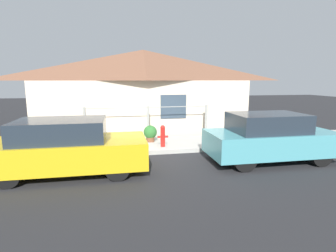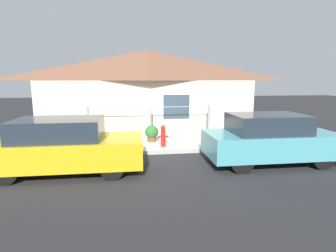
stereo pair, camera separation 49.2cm
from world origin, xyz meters
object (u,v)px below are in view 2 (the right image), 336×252
at_px(car_left, 65,146).
at_px(fire_hydrant, 163,135).
at_px(car_right, 270,139).
at_px(potted_plant_by_fence, 79,133).
at_px(potted_plant_near_hydrant, 152,133).

bearing_deg(car_left, fire_hydrant, 32.92).
bearing_deg(car_left, car_right, 0.22).
distance_m(car_left, potted_plant_by_fence, 3.03).
relative_size(potted_plant_near_hydrant, potted_plant_by_fence, 1.05).
height_order(fire_hydrant, potted_plant_by_fence, fire_hydrant).
bearing_deg(potted_plant_by_fence, car_left, -85.53).
distance_m(car_left, potted_plant_near_hydrant, 3.65).
height_order(car_right, potted_plant_by_fence, car_right).
bearing_deg(potted_plant_near_hydrant, car_right, -38.88).
relative_size(fire_hydrant, potted_plant_near_hydrant, 1.23).
xyz_separation_m(fire_hydrant, potted_plant_by_fence, (-3.07, 1.19, -0.08)).
bearing_deg(car_right, fire_hydrant, 148.31).
relative_size(car_left, fire_hydrant, 5.26).
bearing_deg(potted_plant_by_fence, potted_plant_near_hydrant, -7.52).
bearing_deg(fire_hydrant, car_right, -31.67).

